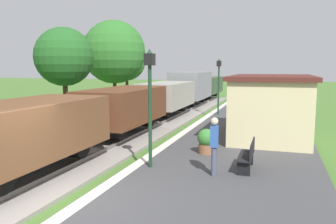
{
  "coord_description": "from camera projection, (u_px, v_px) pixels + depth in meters",
  "views": [
    {
      "loc": [
        4.68,
        -6.63,
        3.4
      ],
      "look_at": [
        -0.79,
        10.14,
        1.05
      ],
      "focal_mm": 36.17,
      "sensor_mm": 36.0,
      "label": 1
    }
  ],
  "objects": [
    {
      "name": "platform_edge_stripe",
      "position": [
        83.0,
        201.0,
        7.98
      ],
      "size": [
        0.36,
        60.0,
        0.01
      ],
      "primitive_type": "cube",
      "color": "silver",
      "rests_on": "platform_slab"
    },
    {
      "name": "potted_planter",
      "position": [
        206.0,
        141.0,
        12.36
      ],
      "size": [
        0.64,
        0.64,
        0.92
      ],
      "color": "brown",
      "rests_on": "platform_slab"
    },
    {
      "name": "tree_field_left",
      "position": [
        114.0,
        52.0,
        25.46
      ],
      "size": [
        4.74,
        4.74,
        6.89
      ],
      "color": "#4C3823",
      "rests_on": "ground"
    },
    {
      "name": "freight_train",
      "position": [
        168.0,
        96.0,
        22.88
      ],
      "size": [
        2.5,
        32.6,
        2.72
      ],
      "color": "brown",
      "rests_on": "rail_near"
    },
    {
      "name": "station_hut",
      "position": [
        271.0,
        106.0,
        15.26
      ],
      "size": [
        3.5,
        5.8,
        2.78
      ],
      "color": "beige",
      "rests_on": "platform_slab"
    },
    {
      "name": "lamp_post_near",
      "position": [
        150.0,
        87.0,
        10.4
      ],
      "size": [
        0.28,
        0.28,
        3.7
      ],
      "color": "#193823",
      "rests_on": "platform_slab"
    },
    {
      "name": "lamp_post_far",
      "position": [
        219.0,
        76.0,
        22.25
      ],
      "size": [
        0.28,
        0.28,
        3.7
      ],
      "color": "#193823",
      "rests_on": "platform_slab"
    },
    {
      "name": "tree_trackside_far",
      "position": [
        64.0,
        57.0,
        19.01
      ],
      "size": [
        3.3,
        3.3,
        5.63
      ],
      "color": "#4C3823",
      "rests_on": "ground"
    },
    {
      "name": "rail_near",
      "position": [
        12.0,
        194.0,
        8.63
      ],
      "size": [
        0.07,
        60.0,
        0.14
      ],
      "primitive_type": "cube",
      "color": "slate",
      "rests_on": "track_ballast"
    },
    {
      "name": "ground_plane",
      "position": [
        69.0,
        209.0,
        8.14
      ],
      "size": [
        160.0,
        160.0,
        0.0
      ],
      "primitive_type": "plane",
      "color": "#47702D"
    },
    {
      "name": "person_waiting",
      "position": [
        214.0,
        144.0,
        9.83
      ],
      "size": [
        0.3,
        0.42,
        1.71
      ],
      "rotation": [
        0.0,
        0.0,
        3.31
      ],
      "color": "#474C66",
      "rests_on": "platform_slab"
    },
    {
      "name": "platform_slab",
      "position": [
        199.0,
        223.0,
        7.14
      ],
      "size": [
        6.0,
        60.0,
        0.25
      ],
      "primitive_type": "cube",
      "color": "#424244",
      "rests_on": "ground"
    },
    {
      "name": "bench_near_hut",
      "position": [
        248.0,
        155.0,
        10.37
      ],
      "size": [
        0.42,
        1.5,
        0.91
      ],
      "color": "black",
      "rests_on": "platform_slab"
    },
    {
      "name": "tree_field_distant",
      "position": [
        127.0,
        62.0,
        32.56
      ],
      "size": [
        3.6,
        3.6,
        5.7
      ],
      "color": "#4C3823",
      "rests_on": "ground"
    }
  ]
}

